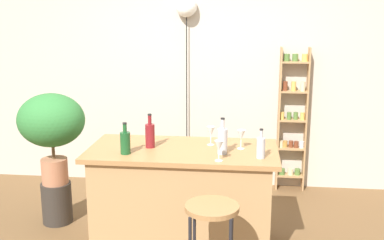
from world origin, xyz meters
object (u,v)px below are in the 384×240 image
Objects in this scene: wine_glass_left at (211,132)px; pendant_globe_light at (186,9)px; bottle_spirits_clear at (222,140)px; bar_stool at (212,229)px; wine_glass_center at (219,147)px; bottle_soda_blue at (150,135)px; wine_glass_right at (241,135)px; plant_stool at (57,202)px; bottle_wine_red at (125,142)px; spice_shelf at (292,119)px; potted_plant at (51,124)px; bottle_olive_oil at (261,147)px.

wine_glass_left is 1.79m from pendant_globe_light.
pendant_globe_light is at bearing 106.78° from bottle_spirits_clear.
wine_glass_center reaches higher than bar_stool.
bar_stool is at bearing -53.07° from bottle_soda_blue.
wine_glass_right is at bearing 77.39° from bar_stool.
bottle_wine_red reaches higher than plant_stool.
plant_stool is 2.49m from pendant_globe_light.
wine_glass_right is at bearing 3.16° from bottle_soda_blue.
wine_glass_left is at bearing -74.67° from pendant_globe_light.
spice_shelf is 2.63m from potted_plant.
bottle_olive_oil is at bearing -65.04° from pendant_globe_light.
potted_plant reaches higher than bottle_olive_oil.
wine_glass_center is at bearing -7.78° from bottle_wine_red.
plant_stool is 0.46× the size of potted_plant.
wine_glass_left is at bearing -7.79° from potted_plant.
potted_plant is 1.70m from bottle_spirits_clear.
wine_glass_right is at bearing 46.46° from bottle_spirits_clear.
bar_stool is 0.83× the size of potted_plant.
pendant_globe_light is (0.12, 1.53, 1.05)m from bottle_soda_blue.
spice_shelf is 2.70m from plant_stool.
pendant_globe_light is at bearing 104.61° from wine_glass_center.
bottle_spirits_clear reaches higher than bottle_olive_oil.
wine_glass_center is at bearing -115.41° from wine_glass_right.
wine_glass_left is (0.67, 0.34, 0.02)m from bottle_wine_red.
wine_glass_center is 0.39m from wine_glass_right.
wine_glass_left is 0.28m from wine_glass_right.
wine_glass_center is (0.60, -0.31, 0.01)m from bottle_soda_blue.
bottle_soda_blue is 0.13× the size of pendant_globe_light.
pendant_globe_light is at bearing 113.45° from wine_glass_right.
spice_shelf is 6.30× the size of bottle_wine_red.
spice_shelf is 5.48× the size of bottle_spirits_clear.
wine_glass_right is (-0.57, -1.46, 0.18)m from spice_shelf.
wine_glass_center is at bearing -160.95° from bottle_olive_oil.
spice_shelf reaches higher than potted_plant.
bottle_spirits_clear is 1.84× the size of wine_glass_center.
bottle_soda_blue reaches higher than wine_glass_right.
wine_glass_left reaches higher than bar_stool.
wine_glass_center is (-0.02, -0.19, 0.00)m from bottle_spirits_clear.
spice_shelf is at bearing 26.27° from plant_stool.
wine_glass_center is at bearing -75.39° from pendant_globe_light.
plant_stool is at bearing 147.44° from bottle_wine_red.
wine_glass_center is at bearing -77.73° from wine_glass_left.
wine_glass_center is at bearing -95.03° from bottle_spirits_clear.
potted_plant reaches higher than bottle_soda_blue.
spice_shelf is at bearing 67.96° from wine_glass_center.
wine_glass_center is (0.10, -0.44, 0.00)m from wine_glass_left.
bottle_olive_oil is at bearing -56.45° from wine_glass_right.
bar_stool is at bearing -92.96° from bottle_spirits_clear.
potted_plant is at bearing 147.44° from bottle_wine_red.
wine_glass_left is at bearing 94.92° from bar_stool.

